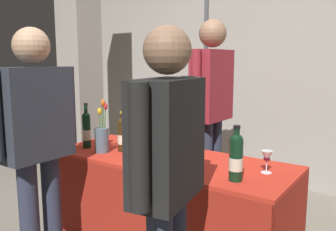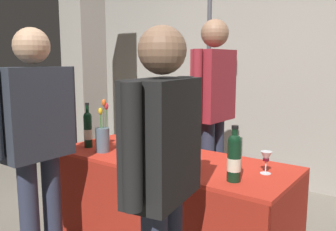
# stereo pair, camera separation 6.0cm
# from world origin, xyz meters

# --- Properties ---
(back_partition) EXTENTS (6.35, 0.12, 2.64)m
(back_partition) POSITION_xyz_m (0.00, 1.97, 1.32)
(back_partition) COLOR #9E998E
(back_partition) RESTS_ON ground_plane
(concrete_pillar) EXTENTS (0.36, 0.36, 2.81)m
(concrete_pillar) POSITION_xyz_m (-1.81, 0.82, 1.41)
(concrete_pillar) COLOR gray
(concrete_pillar) RESTS_ON ground_plane
(tasting_table) EXTENTS (1.75, 0.68, 0.73)m
(tasting_table) POSITION_xyz_m (0.00, 0.00, 0.50)
(tasting_table) COLOR red
(tasting_table) RESTS_ON ground_plane
(featured_wine_bottle) EXTENTS (0.07, 0.07, 0.31)m
(featured_wine_bottle) POSITION_xyz_m (-0.17, 0.19, 0.86)
(featured_wine_bottle) COLOR black
(featured_wine_bottle) RESTS_ON tasting_table
(display_bottle_0) EXTENTS (0.07, 0.07, 0.30)m
(display_bottle_0) POSITION_xyz_m (-0.38, -0.05, 0.86)
(display_bottle_0) COLOR #38230F
(display_bottle_0) RESTS_ON tasting_table
(display_bottle_1) EXTENTS (0.07, 0.07, 0.35)m
(display_bottle_1) POSITION_xyz_m (-0.68, -0.13, 0.87)
(display_bottle_1) COLOR black
(display_bottle_1) RESTS_ON tasting_table
(display_bottle_2) EXTENTS (0.08, 0.08, 0.32)m
(display_bottle_2) POSITION_xyz_m (0.59, -0.18, 0.87)
(display_bottle_2) COLOR black
(display_bottle_2) RESTS_ON tasting_table
(display_bottle_3) EXTENTS (0.08, 0.08, 0.34)m
(display_bottle_3) POSITION_xyz_m (-0.22, -0.09, 0.87)
(display_bottle_3) COLOR #192333
(display_bottle_3) RESTS_ON tasting_table
(wine_glass_near_vendor) EXTENTS (0.07, 0.07, 0.14)m
(wine_glass_near_vendor) POSITION_xyz_m (0.69, 0.06, 0.83)
(wine_glass_near_vendor) COLOR silver
(wine_glass_near_vendor) RESTS_ON tasting_table
(wine_glass_mid) EXTENTS (0.08, 0.08, 0.13)m
(wine_glass_mid) POSITION_xyz_m (0.28, -0.11, 0.82)
(wine_glass_mid) COLOR silver
(wine_glass_mid) RESTS_ON tasting_table
(flower_vase) EXTENTS (0.10, 0.10, 0.40)m
(flower_vase) POSITION_xyz_m (-0.49, -0.16, 0.84)
(flower_vase) COLOR slate
(flower_vase) RESTS_ON tasting_table
(brochure_stand) EXTENTS (0.17, 0.10, 0.16)m
(brochure_stand) POSITION_xyz_m (-0.06, -0.07, 0.81)
(brochure_stand) COLOR silver
(brochure_stand) RESTS_ON tasting_table
(vendor_presenter) EXTENTS (0.24, 0.60, 1.76)m
(vendor_presenter) POSITION_xyz_m (-0.09, 0.80, 1.07)
(vendor_presenter) COLOR #2D3347
(vendor_presenter) RESTS_ON ground_plane
(taster_foreground_right) EXTENTS (0.22, 0.60, 1.60)m
(taster_foreground_right) POSITION_xyz_m (-0.51, -0.69, 0.96)
(taster_foreground_right) COLOR #2D3347
(taster_foreground_right) RESTS_ON ground_plane
(taster_foreground_left) EXTENTS (0.28, 0.58, 1.55)m
(taster_foreground_left) POSITION_xyz_m (0.50, -0.72, 0.93)
(taster_foreground_left) COLOR #2D3347
(taster_foreground_left) RESTS_ON ground_plane
(booth_signpost) EXTENTS (0.46, 0.04, 2.23)m
(booth_signpost) POSITION_xyz_m (-0.37, 1.19, 1.33)
(booth_signpost) COLOR #47474C
(booth_signpost) RESTS_ON ground_plane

